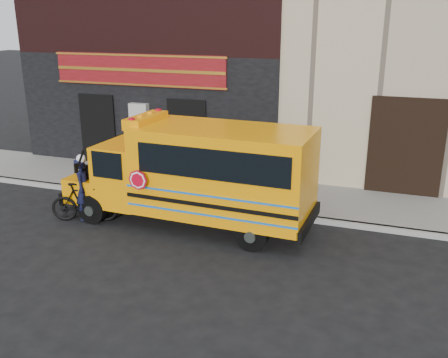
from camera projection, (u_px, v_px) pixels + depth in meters
ground at (222, 252)px, 12.04m from camera, size 120.00×120.00×0.00m
curb at (252, 212)px, 14.34m from camera, size 40.00×0.20×0.15m
sidewalk at (265, 195)px, 15.69m from camera, size 40.00×3.00×0.15m
school_bus at (200, 172)px, 13.16m from camera, size 6.97×2.49×2.92m
bicycle at (84, 202)px, 13.71m from camera, size 1.92×1.06×1.11m
cyclist at (84, 191)px, 13.67m from camera, size 0.55×0.71×1.74m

